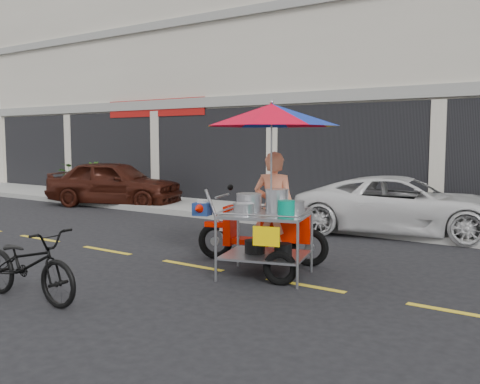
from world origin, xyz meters
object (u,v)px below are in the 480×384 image
Objects in this scene: maroon_sedan at (114,183)px; food_vendor_rig at (270,165)px; white_pickup at (404,205)px; near_bicycle at (28,264)px.

maroon_sedan is 1.38× the size of food_vendor_rig.
white_pickup reaches higher than near_bicycle.
maroon_sedan is 9.48m from near_bicycle.
maroon_sedan is 8.62m from white_pickup.
food_vendor_rig is at bearing -32.17° from near_bicycle.
white_pickup is 7.61m from near_bicycle.
near_bicycle is (-2.29, -7.26, -0.15)m from white_pickup.
white_pickup is at bearing -107.25° from maroon_sedan.
near_bicycle is at bearing -135.20° from food_vendor_rig.
maroon_sedan is at bearing 136.81° from food_vendor_rig.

